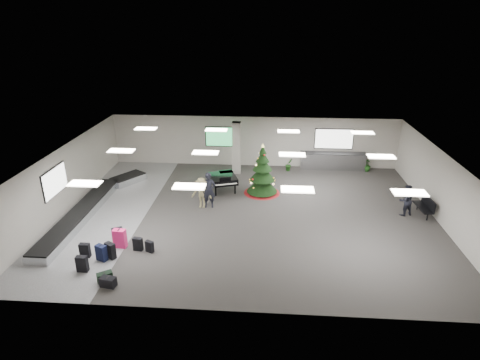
# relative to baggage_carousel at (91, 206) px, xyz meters

# --- Properties ---
(ground) EXTENTS (18.00, 18.00, 0.00)m
(ground) POSITION_rel_baggage_carousel_xyz_m (7.84, 0.08, -0.21)
(ground) COLOR #383533
(ground) RESTS_ON ground
(room_envelope) EXTENTS (18.02, 14.02, 3.21)m
(room_envelope) POSITION_rel_baggage_carousel_xyz_m (7.46, 0.75, 2.12)
(room_envelope) COLOR beige
(room_envelope) RESTS_ON ground
(baggage_carousel) EXTENTS (2.28, 9.71, 0.43)m
(baggage_carousel) POSITION_rel_baggage_carousel_xyz_m (0.00, 0.00, 0.00)
(baggage_carousel) COLOR silver
(baggage_carousel) RESTS_ON ground
(service_counter) EXTENTS (4.05, 0.65, 1.08)m
(service_counter) POSITION_rel_baggage_carousel_xyz_m (12.84, 6.73, 0.33)
(service_counter) COLOR silver
(service_counter) RESTS_ON ground
(suitcase_0) EXTENTS (0.42, 0.24, 0.66)m
(suitcase_0) POSITION_rel_baggage_carousel_xyz_m (1.82, -5.08, 0.11)
(suitcase_0) COLOR black
(suitcase_0) RESTS_ON ground
(suitcase_1) EXTENTS (0.49, 0.42, 0.69)m
(suitcase_1) POSITION_rel_baggage_carousel_xyz_m (2.55, -4.11, 0.12)
(suitcase_1) COLOR black
(suitcase_1) RESTS_ON ground
(pink_suitcase) EXTENTS (0.54, 0.34, 0.83)m
(pink_suitcase) POSITION_rel_baggage_carousel_xyz_m (2.65, -3.29, 0.19)
(pink_suitcase) COLOR #FA206F
(pink_suitcase) RESTS_ON ground
(suitcase_3) EXTENTS (0.41, 0.26, 0.59)m
(suitcase_3) POSITION_rel_baggage_carousel_xyz_m (3.47, -3.47, 0.07)
(suitcase_3) COLOR black
(suitcase_3) RESTS_ON ground
(navy_suitcase) EXTENTS (0.50, 0.41, 0.68)m
(navy_suitcase) POSITION_rel_baggage_carousel_xyz_m (2.26, -4.30, 0.12)
(navy_suitcase) COLOR black
(navy_suitcase) RESTS_ON ground
(suitcase_5) EXTENTS (0.40, 0.22, 0.62)m
(suitcase_5) POSITION_rel_baggage_carousel_xyz_m (1.50, -4.12, 0.09)
(suitcase_5) COLOR black
(suitcase_5) RESTS_ON ground
(green_duffel) EXTENTS (0.60, 0.52, 0.38)m
(green_duffel) POSITION_rel_baggage_carousel_xyz_m (2.90, -5.63, -0.03)
(green_duffel) COLOR black
(green_duffel) RESTS_ON ground
(suitcase_7) EXTENTS (0.38, 0.32, 0.51)m
(suitcase_7) POSITION_rel_baggage_carousel_xyz_m (3.98, -3.56, 0.03)
(suitcase_7) COLOR black
(suitcase_7) RESTS_ON ground
(suitcase_8) EXTENTS (0.52, 0.44, 0.68)m
(suitcase_8) POSITION_rel_baggage_carousel_xyz_m (2.41, -2.91, 0.12)
(suitcase_8) COLOR black
(suitcase_8) RESTS_ON ground
(black_duffel) EXTENTS (0.60, 0.40, 0.38)m
(black_duffel) POSITION_rel_baggage_carousel_xyz_m (3.13, -5.91, -0.03)
(black_duffel) COLOR black
(black_duffel) RESTS_ON ground
(christmas_tree) EXTENTS (1.98, 1.98, 2.82)m
(christmas_tree) POSITION_rel_baggage_carousel_xyz_m (8.47, 2.72, 0.75)
(christmas_tree) COLOR maroon
(christmas_tree) RESTS_ON ground
(grand_piano) EXTENTS (1.83, 2.10, 1.01)m
(grand_piano) POSITION_rel_baggage_carousel_xyz_m (6.32, 2.87, 0.51)
(grand_piano) COLOR black
(grand_piano) RESTS_ON ground
(bench) EXTENTS (0.58, 1.47, 0.91)m
(bench) POSITION_rel_baggage_carousel_xyz_m (16.43, 0.65, 0.30)
(bench) COLOR black
(bench) RESTS_ON ground
(traveler_a) EXTENTS (0.71, 0.50, 1.84)m
(traveler_a) POSITION_rel_baggage_carousel_xyz_m (5.84, 0.78, 0.71)
(traveler_a) COLOR black
(traveler_a) RESTS_ON ground
(traveler_b) EXTENTS (1.08, 0.68, 1.59)m
(traveler_b) POSITION_rel_baggage_carousel_xyz_m (5.47, 0.73, 0.58)
(traveler_b) COLOR #93895B
(traveler_b) RESTS_ON ground
(traveler_bench) EXTENTS (0.93, 0.83, 1.57)m
(traveler_bench) POSITION_rel_baggage_carousel_xyz_m (15.43, 0.58, 0.57)
(traveler_bench) COLOR black
(traveler_bench) RESTS_ON ground
(potted_plant_left) EXTENTS (0.57, 0.53, 0.81)m
(potted_plant_left) POSITION_rel_baggage_carousel_xyz_m (10.07, 6.27, 0.19)
(potted_plant_left) COLOR #1C4716
(potted_plant_left) RESTS_ON ground
(potted_plant_right) EXTENTS (0.63, 0.63, 0.79)m
(potted_plant_right) POSITION_rel_baggage_carousel_xyz_m (14.95, 6.56, 0.18)
(potted_plant_right) COLOR #1C4716
(potted_plant_right) RESTS_ON ground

